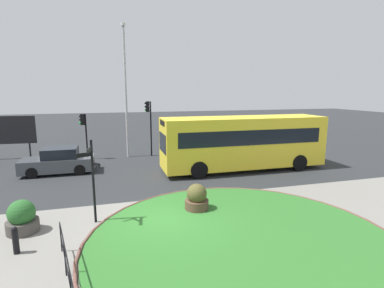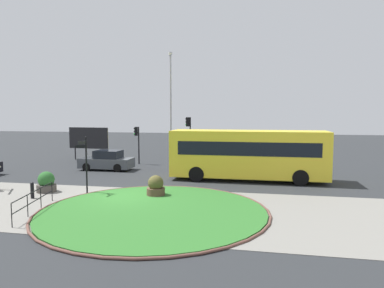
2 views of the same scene
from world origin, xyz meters
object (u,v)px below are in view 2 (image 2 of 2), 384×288
at_px(signpost_directional, 85,160).
at_px(planter_kerbside, 46,183).
at_px(traffic_light_far, 189,130).
at_px(billboard_left, 89,139).
at_px(bollard_foreground, 32,190).
at_px(planter_near_signpost, 156,187).
at_px(car_near_lane, 107,161).
at_px(lamppost_tall, 171,106).
at_px(traffic_light_near, 137,137).
at_px(bus_yellow, 248,154).

relative_size(signpost_directional, planter_kerbside, 2.69).
xyz_separation_m(traffic_light_far, planter_kerbside, (-5.94, -11.28, -2.49)).
bearing_deg(billboard_left, signpost_directional, -59.94).
xyz_separation_m(bollard_foreground, planter_kerbside, (-0.19, 1.50, 0.07)).
distance_m(signpost_directional, traffic_light_far, 11.81).
xyz_separation_m(bollard_foreground, billboard_left, (-4.39, 14.54, 1.61)).
distance_m(planter_near_signpost, planter_kerbside, 6.40).
relative_size(car_near_lane, billboard_left, 1.01).
distance_m(signpost_directional, billboard_left, 14.55).
bearing_deg(traffic_light_far, lamppost_tall, 0.04).
relative_size(signpost_directional, traffic_light_near, 0.97).
xyz_separation_m(bollard_foreground, lamppost_tall, (4.13, 12.96, 4.65)).
relative_size(bollard_foreground, bus_yellow, 0.09).
bearing_deg(planter_kerbside, planter_near_signpost, 1.40).
xyz_separation_m(bollard_foreground, bus_yellow, (10.88, 7.22, 1.32)).
xyz_separation_m(billboard_left, planter_near_signpost, (10.59, -12.88, -1.54)).
bearing_deg(car_near_lane, billboard_left, -50.77).
distance_m(car_near_lane, billboard_left, 6.79).
relative_size(car_near_lane, traffic_light_far, 1.00).
bearing_deg(traffic_light_near, lamppost_tall, 168.24).
xyz_separation_m(signpost_directional, lamppost_tall, (1.92, 11.39, 3.24)).
xyz_separation_m(car_near_lane, planter_kerbside, (-0.03, -7.89, -0.19)).
distance_m(traffic_light_far, lamppost_tall, 2.65).
relative_size(billboard_left, planter_kerbside, 3.48).
height_order(bus_yellow, planter_near_signpost, bus_yellow).
distance_m(signpost_directional, planter_kerbside, 2.75).
height_order(planter_near_signpost, planter_kerbside, planter_kerbside).
bearing_deg(car_near_lane, lamppost_tall, -140.40).
xyz_separation_m(traffic_light_near, billboard_left, (-5.48, 1.68, -0.36)).
height_order(bollard_foreground, planter_near_signpost, planter_near_signpost).
distance_m(bus_yellow, traffic_light_far, 7.67).
bearing_deg(signpost_directional, car_near_lane, 106.91).
bearing_deg(signpost_directional, traffic_light_near, 95.68).
distance_m(bollard_foreground, traffic_light_near, 13.05).
xyz_separation_m(car_near_lane, lamppost_tall, (4.29, 3.57, 4.39)).
distance_m(car_near_lane, planter_near_signpost, 10.02).
distance_m(bollard_foreground, billboard_left, 15.27).
relative_size(bus_yellow, billboard_left, 2.49).
height_order(signpost_directional, car_near_lane, signpost_directional).
height_order(bollard_foreground, lamppost_tall, lamppost_tall).
relative_size(traffic_light_near, lamppost_tall, 0.34).
relative_size(billboard_left, planter_near_signpost, 3.55).
bearing_deg(bus_yellow, traffic_light_near, -29.73).
distance_m(traffic_light_near, planter_kerbside, 11.58).
distance_m(traffic_light_near, lamppost_tall, 4.05).
height_order(bus_yellow, traffic_light_near, bus_yellow).
distance_m(car_near_lane, planter_kerbside, 7.89).
distance_m(traffic_light_far, billboard_left, 10.33).
distance_m(billboard_left, planter_near_signpost, 16.74).
bearing_deg(bus_yellow, billboard_left, -25.40).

